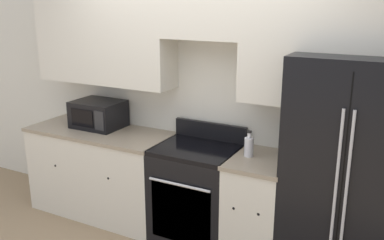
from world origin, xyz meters
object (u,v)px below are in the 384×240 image
at_px(refrigerator, 350,172).
at_px(bottle, 249,146).
at_px(oven_range, 197,193).
at_px(microwave, 98,114).

height_order(refrigerator, bottle, refrigerator).
relative_size(oven_range, refrigerator, 0.59).
relative_size(refrigerator, microwave, 3.65).
distance_m(oven_range, refrigerator, 1.38).
bearing_deg(oven_range, microwave, 175.61).
height_order(microwave, bottle, microwave).
distance_m(microwave, bottle, 1.68).
xyz_separation_m(oven_range, bottle, (0.49, 0.01, 0.54)).
height_order(refrigerator, microwave, refrigerator).
xyz_separation_m(oven_range, microwave, (-1.19, 0.09, 0.59)).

